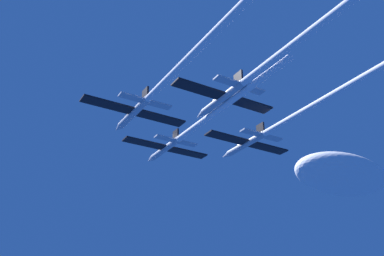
{
  "coord_description": "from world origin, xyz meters",
  "views": [
    {
      "loc": [
        -30.18,
        -60.37,
        -28.67
      ],
      "look_at": [
        0.12,
        -9.27,
        0.04
      ],
      "focal_mm": 40.25,
      "sensor_mm": 36.0,
      "label": 1
    }
  ],
  "objects_px": {
    "jet_lead": "(192,129)",
    "jet_right_wing": "(283,123)",
    "jet_slot": "(255,73)",
    "jet_left_wing": "(157,90)"
  },
  "relations": [
    {
      "from": "jet_lead",
      "to": "jet_right_wing",
      "type": "relative_size",
      "value": 1.02
    },
    {
      "from": "jet_lead",
      "to": "jet_right_wing",
      "type": "distance_m",
      "value": 13.85
    },
    {
      "from": "jet_slot",
      "to": "jet_right_wing",
      "type": "bearing_deg",
      "value": 33.34
    },
    {
      "from": "jet_left_wing",
      "to": "jet_slot",
      "type": "xyz_separation_m",
      "value": [
        9.24,
        -8.64,
        0.72
      ]
    },
    {
      "from": "jet_left_wing",
      "to": "jet_right_wing",
      "type": "height_order",
      "value": "jet_left_wing"
    },
    {
      "from": "jet_right_wing",
      "to": "jet_slot",
      "type": "height_order",
      "value": "jet_slot"
    },
    {
      "from": "jet_right_wing",
      "to": "jet_slot",
      "type": "distance_m",
      "value": 12.72
    },
    {
      "from": "jet_lead",
      "to": "jet_right_wing",
      "type": "height_order",
      "value": "jet_lead"
    },
    {
      "from": "jet_lead",
      "to": "jet_slot",
      "type": "distance_m",
      "value": 16.98
    },
    {
      "from": "jet_slot",
      "to": "jet_left_wing",
      "type": "bearing_deg",
      "value": 136.92
    }
  ]
}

